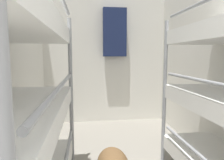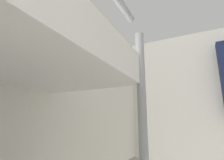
# 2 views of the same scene
# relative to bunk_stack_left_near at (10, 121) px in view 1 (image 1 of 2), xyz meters

# --- Properties ---
(wall_back) EXTENTS (2.48, 0.06, 2.46)m
(wall_back) POSITION_rel_bunk_stack_left_near_xyz_m (0.86, 2.68, 0.32)
(wall_back) COLOR silver
(wall_back) RESTS_ON ground_plane
(bunk_stack_left_near) EXTENTS (0.65, 1.90, 1.76)m
(bunk_stack_left_near) POSITION_rel_bunk_stack_left_near_xyz_m (0.00, 0.00, 0.00)
(bunk_stack_left_near) COLOR gray
(bunk_stack_left_near) RESTS_ON ground_plane
(hanging_coat) EXTENTS (0.44, 0.12, 0.90)m
(hanging_coat) POSITION_rel_bunk_stack_left_near_xyz_m (1.03, 2.53, 0.85)
(hanging_coat) COLOR #192347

